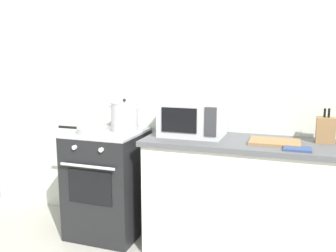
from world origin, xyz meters
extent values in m
cube|color=silver|center=(0.30, 0.97, 1.25)|extent=(4.40, 0.10, 2.50)
cube|color=white|center=(0.90, 0.62, 0.44)|extent=(1.64, 0.56, 0.88)
cube|color=#59595E|center=(0.90, 0.62, 0.90)|extent=(1.70, 0.60, 0.04)
cube|color=black|center=(-0.35, 0.60, 0.45)|extent=(0.60, 0.60, 0.90)
cube|color=#B7B7BC|center=(-0.35, 0.60, 0.91)|extent=(0.60, 0.60, 0.02)
cube|color=black|center=(-0.35, 0.30, 0.52)|extent=(0.39, 0.01, 0.28)
cylinder|color=silver|center=(-0.35, 0.27, 0.70)|extent=(0.48, 0.02, 0.02)
cylinder|color=silver|center=(-0.47, 0.29, 0.84)|extent=(0.04, 0.02, 0.04)
cylinder|color=silver|center=(-0.23, 0.29, 0.84)|extent=(0.04, 0.02, 0.04)
cylinder|color=silver|center=(-0.21, 0.66, 1.04)|extent=(0.23, 0.23, 0.24)
cylinder|color=silver|center=(-0.21, 0.66, 1.17)|extent=(0.24, 0.24, 0.01)
sphere|color=black|center=(-0.21, 0.66, 1.19)|extent=(0.03, 0.03, 0.03)
cylinder|color=silver|center=(-0.34, 0.66, 1.13)|extent=(0.05, 0.01, 0.01)
cylinder|color=silver|center=(-0.07, 0.66, 1.13)|extent=(0.05, 0.01, 0.01)
cylinder|color=silver|center=(-0.43, 0.50, 0.95)|extent=(0.25, 0.25, 0.05)
cylinder|color=black|center=(-0.66, 0.50, 0.96)|extent=(0.20, 0.02, 0.02)
cube|color=silver|center=(0.39, 0.68, 1.07)|extent=(0.50, 0.36, 0.30)
cube|color=black|center=(0.33, 0.50, 1.07)|extent=(0.28, 0.01, 0.19)
cube|color=#38383D|center=(0.58, 0.50, 1.07)|extent=(0.09, 0.01, 0.22)
cube|color=#997047|center=(1.04, 0.60, 0.93)|extent=(0.36, 0.26, 0.02)
cube|color=#997047|center=(1.39, 0.74, 1.02)|extent=(0.13, 0.10, 0.19)
cylinder|color=black|center=(1.37, 0.74, 1.14)|extent=(0.02, 0.02, 0.07)
cylinder|color=black|center=(1.40, 0.74, 1.14)|extent=(0.02, 0.02, 0.07)
cube|color=#33477A|center=(1.19, 0.44, 0.93)|extent=(0.18, 0.14, 0.02)
camera|label=1|loc=(1.13, -2.06, 1.51)|focal=37.96mm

